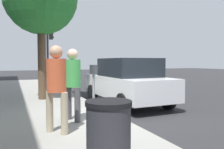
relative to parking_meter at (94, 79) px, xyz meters
The scene contains 7 objects.
ground_plane 1.35m from the parking_meter, 71.22° to the right, with size 80.00×80.00×0.00m, color #2B2B2D.
parking_meter is the anchor object (origin of this frame).
pedestrian_at_meter 0.68m from the parking_meter, 110.66° to the left, with size 0.52×0.40×1.82m.
pedestrian_bystander 1.62m from the parking_meter, 132.82° to the left, with size 0.46×0.40×1.83m.
parked_sedan_near 2.77m from the parking_meter, 46.28° to the right, with size 4.44×2.05×1.77m.
traffic_signal 7.81m from the parking_meter, ahead, with size 0.24×0.44×3.60m.
trash_bin 3.46m from the parking_meter, 164.32° to the left, with size 0.59×0.59×1.01m.
Camera 1 is at (-6.13, 2.65, 1.65)m, focal length 36.91 mm.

